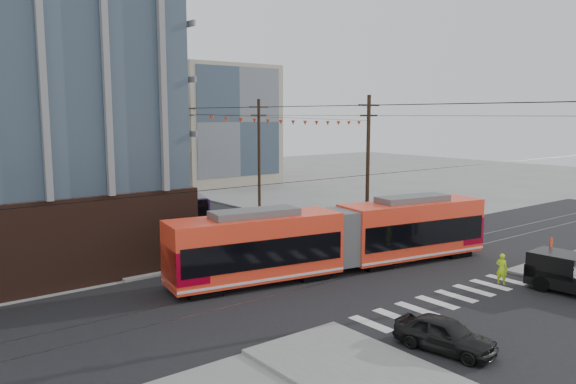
# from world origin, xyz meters

# --- Properties ---
(ground) EXTENTS (160.00, 160.00, 0.00)m
(ground) POSITION_xyz_m (0.00, 0.00, 0.00)
(ground) COLOR slate
(bg_bldg_ne_near) EXTENTS (14.00, 14.00, 16.00)m
(bg_bldg_ne_near) POSITION_xyz_m (16.00, 48.00, 8.00)
(bg_bldg_ne_near) COLOR gray
(bg_bldg_ne_near) RESTS_ON ground
(bg_bldg_ne_far) EXTENTS (16.00, 16.00, 14.00)m
(bg_bldg_ne_far) POSITION_xyz_m (18.00, 68.00, 7.00)
(bg_bldg_ne_far) COLOR #8C99A5
(bg_bldg_ne_far) RESTS_ON ground
(utility_pole_far) EXTENTS (0.30, 0.30, 11.00)m
(utility_pole_far) POSITION_xyz_m (8.50, 56.00, 5.50)
(utility_pole_far) COLOR black
(utility_pole_far) RESTS_ON ground
(streetcar) EXTENTS (21.40, 6.60, 4.09)m
(streetcar) POSITION_xyz_m (-0.73, 4.35, 2.04)
(streetcar) COLOR #FD3C20
(streetcar) RESTS_ON ground
(city_bus) EXTENTS (5.45, 11.10, 3.08)m
(city_bus) POSITION_xyz_m (-1.43, 23.36, 1.54)
(city_bus) COLOR #2A184C
(city_bus) RESTS_ON ground
(black_sedan) EXTENTS (2.38, 4.36, 1.40)m
(black_sedan) POSITION_xyz_m (-5.39, -6.85, 0.70)
(black_sedan) COLOR black
(black_sedan) RESTS_ON ground
(parked_car_silver) EXTENTS (2.06, 4.33, 1.37)m
(parked_car_silver) POSITION_xyz_m (-5.36, 13.63, 0.68)
(parked_car_silver) COLOR #A1A1A1
(parked_car_silver) RESTS_ON ground
(parked_car_white) EXTENTS (3.70, 5.51, 1.48)m
(parked_car_white) POSITION_xyz_m (-5.18, 19.64, 0.74)
(parked_car_white) COLOR silver
(parked_car_white) RESTS_ON ground
(parked_car_grey) EXTENTS (3.17, 5.52, 1.45)m
(parked_car_grey) POSITION_xyz_m (-5.55, 24.99, 0.72)
(parked_car_grey) COLOR #4A4B4C
(parked_car_grey) RESTS_ON ground
(pedestrian) EXTENTS (0.55, 0.72, 1.76)m
(pedestrian) POSITION_xyz_m (4.65, -3.24, 0.88)
(pedestrian) COLOR #C4FC1C
(pedestrian) RESTS_ON ground
(stop_sign) EXTENTS (0.89, 0.89, 2.39)m
(stop_sign) POSITION_xyz_m (7.57, -4.50, 1.19)
(stop_sign) COLOR #B71E00
(stop_sign) RESTS_ON ground
(jersey_barrier) EXTENTS (1.02, 3.67, 0.73)m
(jersey_barrier) POSITION_xyz_m (8.30, 10.65, 0.36)
(jersey_barrier) COLOR slate
(jersey_barrier) RESTS_ON ground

